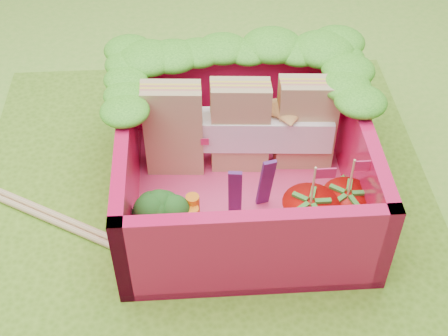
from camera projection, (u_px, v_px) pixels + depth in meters
ground at (206, 202)px, 3.55m from camera, size 14.00×14.00×0.00m
placemat at (206, 200)px, 3.54m from camera, size 2.60×2.60×0.03m
bento_floor at (242, 196)px, 3.51m from camera, size 1.30×1.30×0.05m
bento_box at (243, 164)px, 3.33m from camera, size 1.30×1.30×0.55m
lettuce_ruffle at (237, 60)px, 3.45m from camera, size 1.43×0.83×0.11m
sandwich_stack at (241, 127)px, 3.47m from camera, size 1.07×0.24×0.57m
broccoli at (160, 216)px, 3.11m from camera, size 0.32×0.32×0.27m
carrot_sticks at (193, 219)px, 3.18m from camera, size 0.07×0.12×0.27m
purple_wedges at (251, 188)px, 3.25m from camera, size 0.24×0.10×0.38m
strawberry_left at (308, 221)px, 3.15m from camera, size 0.28×0.28×0.52m
strawberry_right at (345, 211)px, 3.21m from camera, size 0.26×0.26×0.50m
snap_peas at (309, 217)px, 3.33m from camera, size 0.58×0.64×0.05m
chopsticks at (38, 211)px, 3.43m from camera, size 1.92×1.14×0.04m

